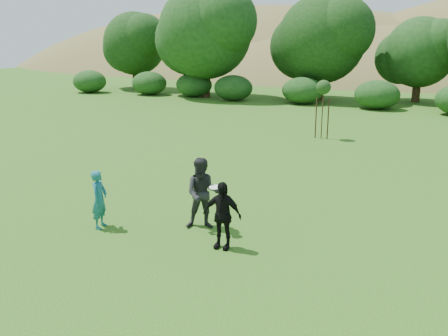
{
  "coord_description": "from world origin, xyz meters",
  "views": [
    {
      "loc": [
        6.06,
        -9.83,
        4.84
      ],
      "look_at": [
        0.0,
        3.0,
        1.1
      ],
      "focal_mm": 40.0,
      "sensor_mm": 36.0,
      "label": 1
    }
  ],
  "objects_px": {
    "player_teal": "(99,199)",
    "player_black": "(222,215)",
    "player_grey": "(203,193)",
    "sapling": "(323,89)"
  },
  "relations": [
    {
      "from": "player_black",
      "to": "sapling",
      "type": "relative_size",
      "value": 0.57
    },
    {
      "from": "player_grey",
      "to": "player_black",
      "type": "height_order",
      "value": "player_grey"
    },
    {
      "from": "player_grey",
      "to": "sapling",
      "type": "height_order",
      "value": "sapling"
    },
    {
      "from": "player_teal",
      "to": "player_black",
      "type": "distance_m",
      "value": 3.44
    },
    {
      "from": "player_teal",
      "to": "player_grey",
      "type": "xyz_separation_m",
      "value": [
        2.44,
        1.12,
        0.17
      ]
    },
    {
      "from": "player_grey",
      "to": "player_black",
      "type": "distance_m",
      "value": 1.37
    },
    {
      "from": "player_teal",
      "to": "sapling",
      "type": "relative_size",
      "value": 0.54
    },
    {
      "from": "player_teal",
      "to": "player_grey",
      "type": "distance_m",
      "value": 2.69
    },
    {
      "from": "player_grey",
      "to": "player_black",
      "type": "bearing_deg",
      "value": -68.31
    },
    {
      "from": "player_teal",
      "to": "player_grey",
      "type": "height_order",
      "value": "player_grey"
    }
  ]
}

